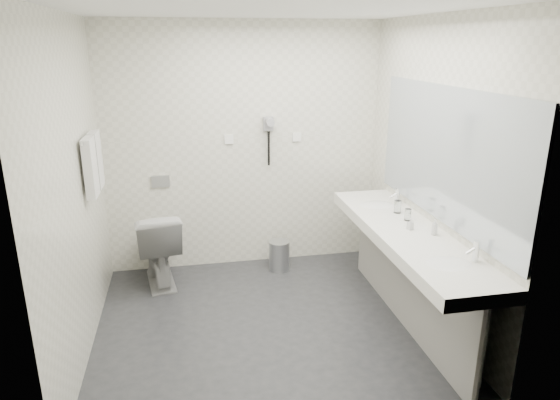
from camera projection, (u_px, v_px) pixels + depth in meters
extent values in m
plane|color=#292A2E|center=(266.00, 324.00, 4.23)|extent=(2.80, 2.80, 0.00)
plane|color=white|center=(263.00, 10.00, 3.46)|extent=(2.80, 2.80, 0.00)
plane|color=silver|center=(244.00, 148.00, 5.06)|extent=(2.80, 0.00, 2.80)
plane|color=silver|center=(305.00, 248.00, 2.63)|extent=(2.80, 0.00, 2.80)
plane|color=silver|center=(74.00, 192.00, 3.59)|extent=(0.00, 2.60, 2.60)
plane|color=silver|center=(432.00, 174.00, 4.10)|extent=(0.00, 2.60, 2.60)
cube|color=white|center=(407.00, 235.00, 4.00)|extent=(0.55, 2.20, 0.10)
cube|color=#989690|center=(406.00, 283.00, 4.14)|extent=(0.03, 2.15, 0.75)
cylinder|color=silver|center=(480.00, 356.00, 3.17)|extent=(0.06, 0.06, 0.75)
cylinder|color=silver|center=(365.00, 236.00, 5.11)|extent=(0.06, 0.06, 0.75)
cube|color=#B2BCC6|center=(445.00, 155.00, 3.85)|extent=(0.02, 2.20, 1.05)
ellipsoid|color=white|center=(449.00, 266.00, 3.38)|extent=(0.40, 0.31, 0.05)
ellipsoid|color=white|center=(377.00, 206.00, 4.60)|extent=(0.40, 0.31, 0.05)
cylinder|color=silver|center=(476.00, 251.00, 3.39)|extent=(0.04, 0.04, 0.15)
cylinder|color=silver|center=(397.00, 196.00, 4.61)|extent=(0.04, 0.04, 0.15)
imported|color=beige|center=(410.00, 224.00, 3.98)|extent=(0.05, 0.05, 0.09)
imported|color=beige|center=(435.00, 227.00, 3.86)|extent=(0.05, 0.05, 0.13)
cylinder|color=silver|center=(408.00, 215.00, 4.18)|extent=(0.06, 0.06, 0.10)
cylinder|color=silver|center=(398.00, 207.00, 4.36)|extent=(0.07, 0.07, 0.11)
imported|color=white|center=(158.00, 247.00, 4.86)|extent=(0.52, 0.79, 0.75)
cube|color=#B2B5BA|center=(160.00, 181.00, 4.98)|extent=(0.18, 0.02, 0.12)
cylinder|color=#B2B5BA|center=(279.00, 256.00, 5.19)|extent=(0.27, 0.27, 0.30)
cylinder|color=#B2B5BA|center=(279.00, 242.00, 5.14)|extent=(0.22, 0.22, 0.02)
cylinder|color=silver|center=(89.00, 137.00, 4.02)|extent=(0.02, 0.62, 0.02)
cube|color=white|center=(90.00, 168.00, 3.96)|extent=(0.07, 0.24, 0.48)
cube|color=white|center=(96.00, 160.00, 4.22)|extent=(0.07, 0.24, 0.48)
cube|color=#98989E|center=(268.00, 124.00, 5.00)|extent=(0.10, 0.04, 0.14)
cylinder|color=#98989E|center=(270.00, 122.00, 4.93)|extent=(0.08, 0.14, 0.08)
cylinder|color=black|center=(269.00, 148.00, 5.06)|extent=(0.02, 0.02, 0.35)
cube|color=white|center=(229.00, 139.00, 4.99)|extent=(0.09, 0.02, 0.09)
cube|color=white|center=(297.00, 137.00, 5.12)|extent=(0.09, 0.02, 0.09)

